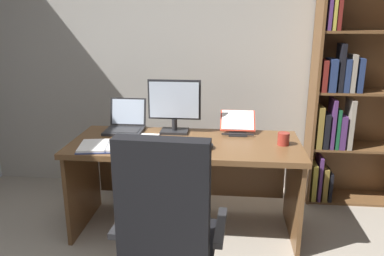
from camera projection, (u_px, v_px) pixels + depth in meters
name	position (u px, v px, depth m)	size (l,w,h in m)	color
wall_back	(202.00, 49.00, 3.55)	(4.85, 0.12, 2.69)	#B2ADA3
desk	(187.00, 162.00, 2.99)	(1.72, 0.73, 0.73)	brown
bookshelf	(349.00, 98.00, 3.31)	(0.82, 0.32, 2.03)	brown
office_chair	(168.00, 240.00, 2.09)	(0.63, 0.60, 1.07)	#232326
monitor	(174.00, 107.00, 3.04)	(0.42, 0.16, 0.43)	#232326
laptop	(125.00, 124.00, 3.13)	(0.30, 0.31, 0.25)	#232326
keyboard	(167.00, 145.00, 2.74)	(0.42, 0.15, 0.02)	#232326
computer_mouse	(209.00, 146.00, 2.71)	(0.06, 0.10, 0.04)	#232326
reading_stand_with_book	(238.00, 123.00, 3.08)	(0.28, 0.25, 0.16)	#232326
open_binder	(108.00, 146.00, 2.74)	(0.45, 0.34, 0.02)	navy
notepad	(147.00, 138.00, 2.94)	(0.15, 0.21, 0.01)	white
pen	(150.00, 137.00, 2.93)	(0.01, 0.01, 0.14)	maroon
coffee_mug	(283.00, 139.00, 2.78)	(0.09, 0.09, 0.09)	maroon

